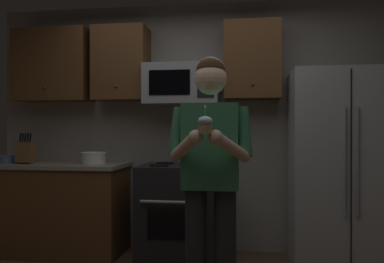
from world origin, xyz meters
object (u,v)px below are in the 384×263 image
(oven_range, at_px, (180,212))
(person, at_px, (210,169))
(knife_block, at_px, (26,152))
(bowl_small_colored, at_px, (6,159))
(bowl_large_white, at_px, (93,158))
(microwave, at_px, (182,85))
(refrigerator, at_px, (341,170))
(cupcake, at_px, (205,125))

(oven_range, distance_m, person, 1.32)
(knife_block, bearing_deg, person, -28.98)
(knife_block, height_order, person, person)
(person, bearing_deg, knife_block, 151.02)
(oven_range, relative_size, bowl_small_colored, 5.69)
(bowl_large_white, bearing_deg, microwave, 5.67)
(oven_range, relative_size, microwave, 1.26)
(bowl_large_white, xyz_separation_m, person, (1.30, -1.17, 0.01))
(knife_block, xyz_separation_m, bowl_small_colored, (-0.24, 0.02, -0.08))
(bowl_small_colored, bearing_deg, oven_range, 0.20)
(oven_range, relative_size, knife_block, 2.91)
(refrigerator, xyz_separation_m, knife_block, (-3.10, 0.01, 0.14))
(microwave, distance_m, cupcake, 1.69)
(bowl_large_white, distance_m, person, 1.75)
(knife_block, xyz_separation_m, person, (2.00, -1.11, -0.04))
(person, bearing_deg, bowl_large_white, 138.15)
(oven_range, distance_m, refrigerator, 1.56)
(bowl_large_white, height_order, cupcake, cupcake)
(oven_range, xyz_separation_m, person, (0.41, -1.14, 0.53))
(microwave, distance_m, bowl_large_white, 1.17)
(oven_range, height_order, person, person)
(bowl_large_white, height_order, person, person)
(bowl_large_white, relative_size, person, 0.14)
(oven_range, height_order, bowl_small_colored, bowl_small_colored)
(refrigerator, height_order, person, refrigerator)
(bowl_large_white, xyz_separation_m, cupcake, (1.30, -1.50, 0.31))
(bowl_large_white, bearing_deg, cupcake, -48.94)
(bowl_small_colored, bearing_deg, cupcake, -33.09)
(knife_block, distance_m, bowl_large_white, 0.70)
(microwave, bearing_deg, oven_range, -90.02)
(bowl_large_white, xyz_separation_m, bowl_small_colored, (-0.94, -0.04, -0.02))
(microwave, xyz_separation_m, cupcake, (0.41, -1.59, -0.43))
(microwave, bearing_deg, knife_block, -174.67)
(knife_block, height_order, bowl_large_white, knife_block)
(person, bearing_deg, microwave, 107.88)
(microwave, height_order, refrigerator, microwave)
(bowl_small_colored, xyz_separation_m, person, (2.24, -1.13, 0.04))
(knife_block, bearing_deg, cupcake, -35.68)
(oven_range, bearing_deg, bowl_small_colored, -179.80)
(bowl_large_white, bearing_deg, bowl_small_colored, -177.77)
(knife_block, bearing_deg, refrigerator, -0.18)
(oven_range, relative_size, person, 0.53)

